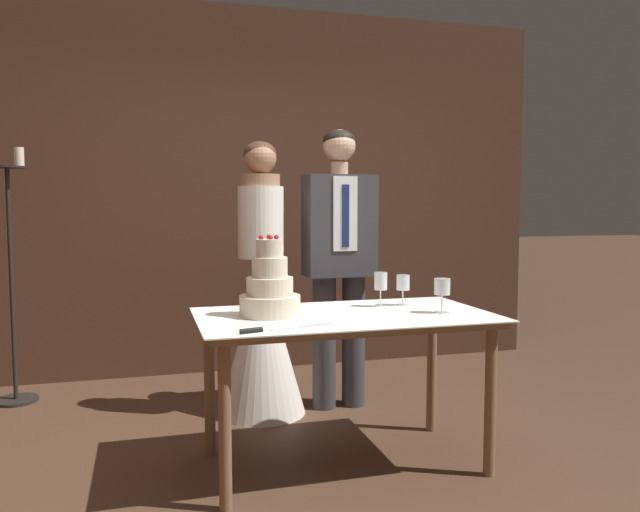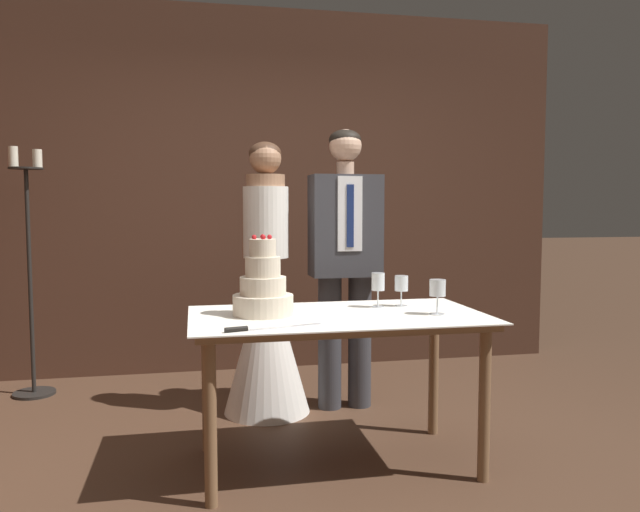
% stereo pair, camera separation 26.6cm
% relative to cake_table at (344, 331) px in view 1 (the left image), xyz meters
% --- Properties ---
extents(ground_plane, '(40.00, 40.00, 0.00)m').
position_rel_cake_table_xyz_m(ground_plane, '(-0.13, -0.15, -0.68)').
color(ground_plane, '#4C3323').
extents(wall_back, '(4.81, 0.12, 2.83)m').
position_rel_cake_table_xyz_m(wall_back, '(-0.13, 2.01, 0.73)').
color(wall_back, '#472B1E').
rests_on(wall_back, ground_plane).
extents(cake_table, '(1.45, 0.81, 0.77)m').
position_rel_cake_table_xyz_m(cake_table, '(0.00, 0.00, 0.00)').
color(cake_table, brown).
rests_on(cake_table, ground_plane).
extents(tiered_cake, '(0.30, 0.30, 0.39)m').
position_rel_cake_table_xyz_m(tiered_cake, '(-0.36, 0.06, 0.22)').
color(tiered_cake, beige).
rests_on(tiered_cake, cake_table).
extents(cake_knife, '(0.44, 0.13, 0.02)m').
position_rel_cake_table_xyz_m(cake_knife, '(-0.44, -0.31, 0.09)').
color(cake_knife, silver).
rests_on(cake_knife, cake_table).
extents(wine_glass_near, '(0.07, 0.07, 0.16)m').
position_rel_cake_table_xyz_m(wine_glass_near, '(0.39, 0.17, 0.20)').
color(wine_glass_near, silver).
rests_on(wine_glass_near, cake_table).
extents(wine_glass_middle, '(0.08, 0.08, 0.17)m').
position_rel_cake_table_xyz_m(wine_glass_middle, '(0.48, -0.10, 0.21)').
color(wine_glass_middle, silver).
rests_on(wine_glass_middle, cake_table).
extents(wine_glass_far, '(0.07, 0.07, 0.18)m').
position_rel_cake_table_xyz_m(wine_glass_far, '(0.26, 0.17, 0.22)').
color(wine_glass_far, silver).
rests_on(wine_glass_far, cake_table).
extents(bride, '(0.54, 0.54, 1.69)m').
position_rel_cake_table_xyz_m(bride, '(-0.25, 0.88, -0.06)').
color(bride, white).
rests_on(bride, ground_plane).
extents(groom, '(0.44, 0.25, 1.78)m').
position_rel_cake_table_xyz_m(groom, '(0.25, 0.88, 0.32)').
color(groom, '#38383D').
rests_on(groom, ground_plane).
extents(candle_stand, '(0.28, 0.28, 1.69)m').
position_rel_cake_table_xyz_m(candle_stand, '(-1.79, 1.55, 0.11)').
color(candle_stand, black).
rests_on(candle_stand, ground_plane).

